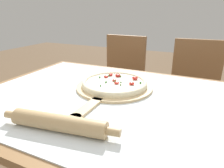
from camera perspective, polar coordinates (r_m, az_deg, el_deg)
The scene contains 7 objects.
dining_table at distance 0.97m, azimuth -1.05°, elevation -9.15°, with size 1.29×0.97×0.72m.
towel_cloth at distance 0.93m, azimuth -1.09°, elevation -3.73°, with size 1.21×0.89×0.00m.
pizza_peel at distance 1.02m, azimuth 0.27°, elevation -1.07°, with size 0.39×0.57×0.01m.
pizza at distance 1.03m, azimuth 0.74°, elevation 0.27°, with size 0.33×0.33×0.04m.
rolling_pin at distance 0.69m, azimuth -14.97°, elevation -10.66°, with size 0.42×0.10×0.06m.
chair_left at distance 1.86m, azimuth 2.67°, elevation 1.82°, with size 0.41×0.41×0.89m.
chair_right at distance 1.73m, azimuth 22.34°, elevation -1.08°, with size 0.43×0.43×0.89m.
Camera 1 is at (0.37, -0.76, 1.10)m, focal length 32.00 mm.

